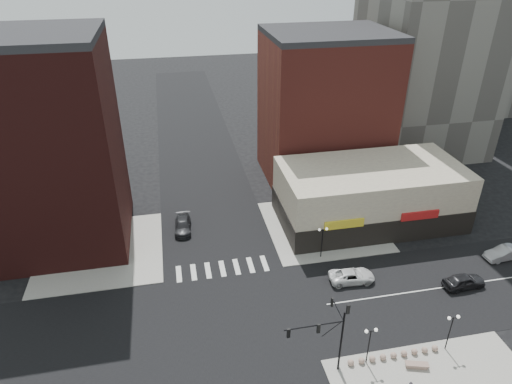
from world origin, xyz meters
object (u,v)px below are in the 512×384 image
object	(u,v)px
traffic_signal	(330,329)
white_suv	(352,276)
dark_sedan_east	(464,281)
dark_sedan_north	(183,225)
silver_sedan	(504,253)
street_lamp_se_b	(452,324)
stone_bench	(417,365)
street_lamp_ne	(323,235)
street_lamp_se_a	(370,337)

from	to	relation	value
traffic_signal	white_suv	bearing A→B (deg)	58.24
dark_sedan_east	dark_sedan_north	world-z (taller)	dark_sedan_east
white_suv	silver_sedan	world-z (taller)	silver_sedan
street_lamp_se_b	dark_sedan_east	distance (m)	10.63
stone_bench	street_lamp_ne	bearing A→B (deg)	116.94
street_lamp_ne	white_suv	xyz separation A→B (m)	(2.01, -4.89, -2.57)
silver_sedan	stone_bench	world-z (taller)	silver_sedan
traffic_signal	silver_sedan	size ratio (longest dim) A/B	1.61
stone_bench	street_lamp_se_b	bearing A→B (deg)	37.53
dark_sedan_east	street_lamp_se_b	bearing A→B (deg)	135.20
dark_sedan_north	stone_bench	world-z (taller)	dark_sedan_north
dark_sedan_east	stone_bench	xyz separation A→B (m)	(-10.62, -9.15, -0.43)
street_lamp_se_a	street_lamp_se_b	size ratio (longest dim) A/B	1.00
dark_sedan_north	silver_sedan	bearing A→B (deg)	-16.09
traffic_signal	dark_sedan_east	distance (m)	20.54
stone_bench	silver_sedan	bearing A→B (deg)	51.17
white_suv	silver_sedan	distance (m)	19.71
street_lamp_se_b	dark_sedan_east	size ratio (longest dim) A/B	0.87
street_lamp_se_b	white_suv	distance (m)	12.45
traffic_signal	street_lamp_ne	size ratio (longest dim) A/B	1.87
dark_sedan_east	silver_sedan	bearing A→B (deg)	-67.84
silver_sedan	stone_bench	bearing A→B (deg)	-59.78
white_suv	dark_sedan_north	xyz separation A→B (m)	(-18.16, 14.24, 0.03)
white_suv	silver_sedan	size ratio (longest dim) A/B	1.07
street_lamp_ne	dark_sedan_east	world-z (taller)	street_lamp_ne
street_lamp_ne	silver_sedan	size ratio (longest dim) A/B	0.86
silver_sedan	stone_bench	xyz separation A→B (m)	(-18.46, -12.84, -0.42)
white_suv	stone_bench	size ratio (longest dim) A/B	2.39
street_lamp_se_a	street_lamp_ne	size ratio (longest dim) A/B	1.00
street_lamp_se_b	street_lamp_ne	bearing A→B (deg)	113.63
dark_sedan_north	street_lamp_ne	bearing A→B (deg)	-25.94
street_lamp_se_a	white_suv	bearing A→B (deg)	74.84
traffic_signal	white_suv	world-z (taller)	traffic_signal
traffic_signal	street_lamp_se_b	world-z (taller)	traffic_signal
street_lamp_se_a	dark_sedan_east	xyz separation A→B (m)	(14.88, 7.71, -2.48)
street_lamp_se_b	silver_sedan	distance (m)	18.78
stone_bench	dark_sedan_east	bearing A→B (deg)	57.11
street_lamp_se_b	street_lamp_ne	distance (m)	17.46
dark_sedan_north	traffic_signal	bearing A→B (deg)	-61.53
white_suv	dark_sedan_north	bearing A→B (deg)	55.30
traffic_signal	street_lamp_se_a	size ratio (longest dim) A/B	1.87
dark_sedan_east	silver_sedan	size ratio (longest dim) A/B	0.99
street_lamp_ne	stone_bench	world-z (taller)	street_lamp_ne
street_lamp_se_a	street_lamp_ne	distance (m)	16.03
traffic_signal	white_suv	xyz separation A→B (m)	(6.78, 10.94, -4.24)
street_lamp_se_b	dark_sedan_east	bearing A→B (deg)	48.22
street_lamp_se_b	dark_sedan_north	world-z (taller)	street_lamp_se_b
street_lamp_ne	silver_sedan	xyz separation A→B (m)	(21.72, -4.61, -2.49)
street_lamp_se_a	street_lamp_ne	xyz separation A→B (m)	(1.00, 16.00, 0.00)
dark_sedan_east	silver_sedan	world-z (taller)	dark_sedan_east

